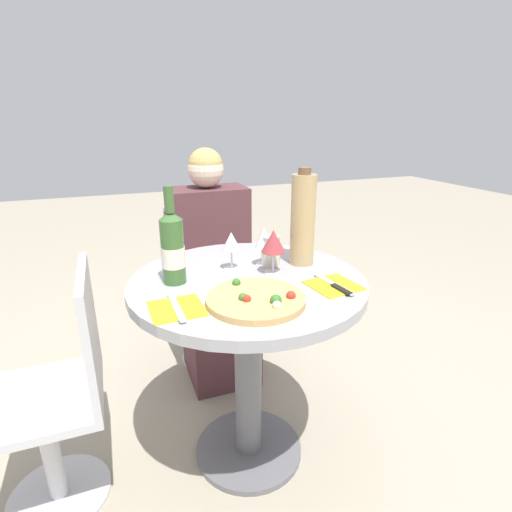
{
  "coord_description": "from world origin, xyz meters",
  "views": [
    {
      "loc": [
        -0.42,
        -1.18,
        1.27
      ],
      "look_at": [
        0.01,
        -0.06,
        0.85
      ],
      "focal_mm": 28.0,
      "sensor_mm": 36.0,
      "label": 1
    }
  ],
  "objects_px": {
    "chair_empty_side": "(61,398)",
    "wine_bottle": "(173,248)",
    "dining_table": "(248,325)",
    "chair_behind_diner": "(208,286)",
    "tall_carafe": "(303,220)",
    "pizza_large": "(256,299)",
    "seated_diner": "(214,280)"
  },
  "relations": [
    {
      "from": "chair_behind_diner",
      "to": "tall_carafe",
      "type": "relative_size",
      "value": 2.34
    },
    {
      "from": "wine_bottle",
      "to": "seated_diner",
      "type": "bearing_deg",
      "value": 64.01
    },
    {
      "from": "dining_table",
      "to": "tall_carafe",
      "type": "xyz_separation_m",
      "value": [
        0.24,
        0.07,
        0.35
      ]
    },
    {
      "from": "chair_empty_side",
      "to": "pizza_large",
      "type": "xyz_separation_m",
      "value": [
        0.6,
        -0.23,
        0.36
      ]
    },
    {
      "from": "pizza_large",
      "to": "tall_carafe",
      "type": "xyz_separation_m",
      "value": [
        0.28,
        0.26,
        0.16
      ]
    },
    {
      "from": "seated_diner",
      "to": "chair_empty_side",
      "type": "xyz_separation_m",
      "value": [
        -0.67,
        -0.57,
        -0.09
      ]
    },
    {
      "from": "chair_behind_diner",
      "to": "tall_carafe",
      "type": "distance_m",
      "value": 0.88
    },
    {
      "from": "seated_diner",
      "to": "wine_bottle",
      "type": "xyz_separation_m",
      "value": [
        -0.28,
        -0.56,
        0.37
      ]
    },
    {
      "from": "chair_empty_side",
      "to": "dining_table",
      "type": "bearing_deg",
      "value": -94.28
    },
    {
      "from": "chair_behind_diner",
      "to": "wine_bottle",
      "type": "relative_size",
      "value": 2.59
    },
    {
      "from": "chair_behind_diner",
      "to": "seated_diner",
      "type": "height_order",
      "value": "seated_diner"
    },
    {
      "from": "wine_bottle",
      "to": "tall_carafe",
      "type": "distance_m",
      "value": 0.48
    },
    {
      "from": "chair_behind_diner",
      "to": "pizza_large",
      "type": "distance_m",
      "value": 1.01
    },
    {
      "from": "chair_empty_side",
      "to": "pizza_large",
      "type": "distance_m",
      "value": 0.73
    },
    {
      "from": "pizza_large",
      "to": "chair_behind_diner",
      "type": "bearing_deg",
      "value": 85.34
    },
    {
      "from": "chair_empty_side",
      "to": "wine_bottle",
      "type": "relative_size",
      "value": 2.59
    },
    {
      "from": "dining_table",
      "to": "pizza_large",
      "type": "xyz_separation_m",
      "value": [
        -0.04,
        -0.18,
        0.19
      ]
    },
    {
      "from": "pizza_large",
      "to": "tall_carafe",
      "type": "height_order",
      "value": "tall_carafe"
    },
    {
      "from": "chair_behind_diner",
      "to": "chair_empty_side",
      "type": "xyz_separation_m",
      "value": [
        -0.67,
        -0.71,
        0.0
      ]
    },
    {
      "from": "chair_behind_diner",
      "to": "seated_diner",
      "type": "distance_m",
      "value": 0.17
    },
    {
      "from": "chair_behind_diner",
      "to": "wine_bottle",
      "type": "distance_m",
      "value": 0.89
    },
    {
      "from": "seated_diner",
      "to": "chair_empty_side",
      "type": "relative_size",
      "value": 1.37
    },
    {
      "from": "dining_table",
      "to": "pizza_large",
      "type": "height_order",
      "value": "pizza_large"
    },
    {
      "from": "seated_diner",
      "to": "wine_bottle",
      "type": "height_order",
      "value": "seated_diner"
    },
    {
      "from": "dining_table",
      "to": "chair_behind_diner",
      "type": "distance_m",
      "value": 0.78
    },
    {
      "from": "pizza_large",
      "to": "seated_diner",
      "type": "bearing_deg",
      "value": 84.54
    },
    {
      "from": "chair_empty_side",
      "to": "tall_carafe",
      "type": "relative_size",
      "value": 2.34
    },
    {
      "from": "seated_diner",
      "to": "tall_carafe",
      "type": "height_order",
      "value": "seated_diner"
    },
    {
      "from": "dining_table",
      "to": "seated_diner",
      "type": "height_order",
      "value": "seated_diner"
    },
    {
      "from": "chair_empty_side",
      "to": "wine_bottle",
      "type": "height_order",
      "value": "wine_bottle"
    },
    {
      "from": "pizza_large",
      "to": "tall_carafe",
      "type": "relative_size",
      "value": 0.84
    },
    {
      "from": "dining_table",
      "to": "wine_bottle",
      "type": "height_order",
      "value": "wine_bottle"
    }
  ]
}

